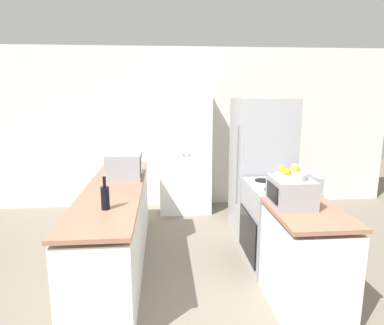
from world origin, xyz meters
name	(u,v)px	position (x,y,z in m)	size (l,w,h in m)	color
wall_back	(184,128)	(0.00, 3.53, 1.30)	(7.00, 0.06, 2.60)	silver
counter_left	(116,228)	(-0.88, 1.42, 0.44)	(0.60, 2.65, 0.90)	silver
counter_right	(306,262)	(0.88, 0.52, 0.44)	(0.60, 0.84, 0.90)	silver
pantry_cabinet	(185,151)	(-0.01, 3.19, 0.98)	(0.80, 0.60, 1.95)	white
stove	(277,224)	(0.90, 1.36, 0.46)	(0.66, 0.79, 1.06)	#9E9EA3
refrigerator	(261,168)	(0.93, 2.16, 0.91)	(0.74, 0.75, 1.82)	#A3A3A8
microwave	(125,165)	(-0.80, 1.85, 1.05)	(0.40, 0.51, 0.29)	#939399
wine_bottle	(105,197)	(-0.85, 0.72, 1.01)	(0.07, 0.07, 0.29)	black
toaster_oven	(291,192)	(0.77, 0.69, 1.03)	(0.34, 0.42, 0.25)	#939399
fruit_bowl	(290,174)	(0.76, 0.69, 1.18)	(0.27, 0.27, 0.10)	silver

